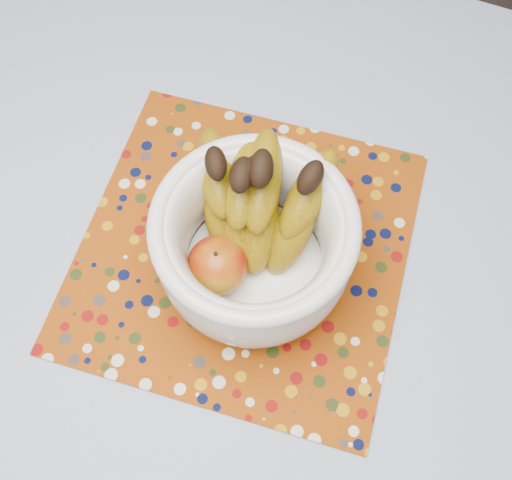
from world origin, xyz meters
The scene contains 4 objects.
table centered at (0.00, 0.00, 0.67)m, with size 1.20×1.20×0.75m.
tablecloth centered at (0.00, 0.00, 0.76)m, with size 1.32×1.32×0.01m, color #6578A9.
placemat centered at (0.06, 0.10, 0.76)m, with size 0.42×0.42×0.00m, color #7E3306.
fruit_bowl centered at (0.08, 0.09, 0.85)m, with size 0.27×0.26×0.20m.
Camera 1 is at (0.20, -0.20, 1.49)m, focal length 42.00 mm.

